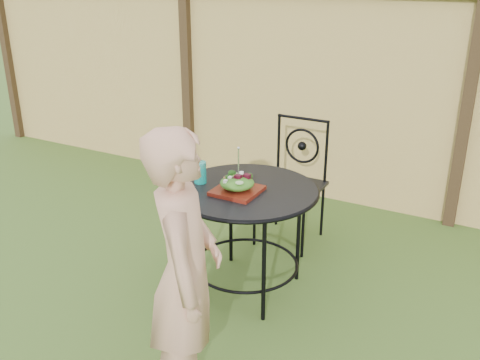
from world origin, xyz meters
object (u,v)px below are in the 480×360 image
at_px(diner, 185,275).
at_px(salad_plate, 237,191).
at_px(patio_chair, 293,178).
at_px(patio_table, 246,208).

xyz_separation_m(diner, salad_plate, (-0.24, 0.92, 0.03)).
distance_m(diner, salad_plate, 0.95).
distance_m(patio_chair, salad_plate, 0.93).
relative_size(patio_table, patio_chair, 0.97).
height_order(patio_chair, diner, diner).
height_order(patio_table, salad_plate, salad_plate).
xyz_separation_m(patio_table, diner, (0.22, -1.00, 0.12)).
bearing_deg(patio_table, patio_chair, 91.64).
height_order(patio_table, diner, diner).
height_order(patio_table, patio_chair, patio_chair).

